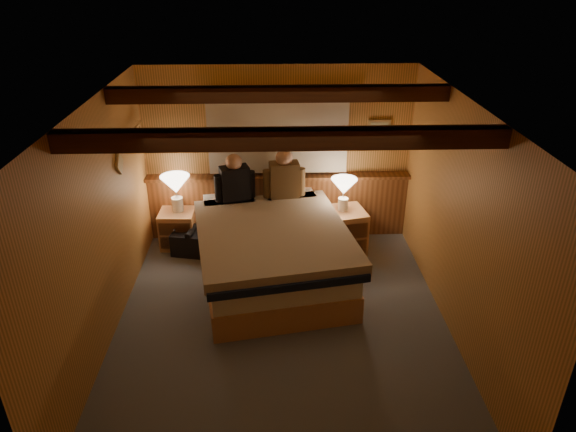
{
  "coord_description": "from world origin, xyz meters",
  "views": [
    {
      "loc": [
        -0.09,
        -4.5,
        3.59
      ],
      "look_at": [
        0.08,
        0.4,
        1.12
      ],
      "focal_mm": 32.0,
      "sensor_mm": 36.0,
      "label": 1
    }
  ],
  "objects_px": {
    "nightstand_left": "(178,229)",
    "lamp_left": "(176,187)",
    "nightstand_right": "(343,232)",
    "duffel_bag": "(193,243)",
    "bed": "(272,252)",
    "person_left": "(235,181)",
    "lamp_right": "(344,188)",
    "person_right": "(284,177)"
  },
  "relations": [
    {
      "from": "nightstand_left",
      "to": "lamp_left",
      "type": "height_order",
      "value": "lamp_left"
    },
    {
      "from": "nightstand_right",
      "to": "duffel_bag",
      "type": "height_order",
      "value": "nightstand_right"
    },
    {
      "from": "nightstand_left",
      "to": "nightstand_right",
      "type": "relative_size",
      "value": 0.79
    },
    {
      "from": "bed",
      "to": "nightstand_left",
      "type": "xyz_separation_m",
      "value": [
        -1.28,
        0.89,
        -0.14
      ]
    },
    {
      "from": "nightstand_right",
      "to": "person_left",
      "type": "distance_m",
      "value": 1.59
    },
    {
      "from": "nightstand_left",
      "to": "lamp_left",
      "type": "xyz_separation_m",
      "value": [
        0.02,
        0.05,
        0.61
      ]
    },
    {
      "from": "nightstand_right",
      "to": "lamp_right",
      "type": "distance_m",
      "value": 0.62
    },
    {
      "from": "nightstand_right",
      "to": "duffel_bag",
      "type": "relative_size",
      "value": 1.12
    },
    {
      "from": "lamp_right",
      "to": "person_left",
      "type": "height_order",
      "value": "person_left"
    },
    {
      "from": "bed",
      "to": "lamp_left",
      "type": "distance_m",
      "value": 1.64
    },
    {
      "from": "nightstand_right",
      "to": "person_right",
      "type": "relative_size",
      "value": 0.95
    },
    {
      "from": "person_right",
      "to": "bed",
      "type": "bearing_deg",
      "value": -108.65
    },
    {
      "from": "nightstand_right",
      "to": "nightstand_left",
      "type": "bearing_deg",
      "value": 162.01
    },
    {
      "from": "nightstand_right",
      "to": "person_left",
      "type": "relative_size",
      "value": 0.99
    },
    {
      "from": "person_right",
      "to": "duffel_bag",
      "type": "xyz_separation_m",
      "value": [
        -1.24,
        -0.17,
        -0.86
      ]
    },
    {
      "from": "bed",
      "to": "person_right",
      "type": "height_order",
      "value": "person_right"
    },
    {
      "from": "nightstand_right",
      "to": "duffel_bag",
      "type": "distance_m",
      "value": 2.03
    },
    {
      "from": "bed",
      "to": "lamp_right",
      "type": "bearing_deg",
      "value": 25.65
    },
    {
      "from": "lamp_right",
      "to": "duffel_bag",
      "type": "relative_size",
      "value": 0.77
    },
    {
      "from": "person_left",
      "to": "nightstand_left",
      "type": "bearing_deg",
      "value": 153.81
    },
    {
      "from": "lamp_left",
      "to": "nightstand_right",
      "type": "bearing_deg",
      "value": -7.55
    },
    {
      "from": "nightstand_left",
      "to": "person_right",
      "type": "xyz_separation_m",
      "value": [
        1.46,
        -0.06,
        0.77
      ]
    },
    {
      "from": "lamp_left",
      "to": "duffel_bag",
      "type": "relative_size",
      "value": 0.88
    },
    {
      "from": "lamp_left",
      "to": "duffel_bag",
      "type": "xyz_separation_m",
      "value": [
        0.2,
        -0.27,
        -0.71
      ]
    },
    {
      "from": "bed",
      "to": "duffel_bag",
      "type": "height_order",
      "value": "bed"
    },
    {
      "from": "nightstand_left",
      "to": "bed",
      "type": "bearing_deg",
      "value": -33.14
    },
    {
      "from": "nightstand_right",
      "to": "person_left",
      "type": "bearing_deg",
      "value": 163.64
    },
    {
      "from": "lamp_left",
      "to": "lamp_right",
      "type": "height_order",
      "value": "lamp_right"
    },
    {
      "from": "bed",
      "to": "person_left",
      "type": "bearing_deg",
      "value": 111.45
    },
    {
      "from": "bed",
      "to": "duffel_bag",
      "type": "relative_size",
      "value": 4.29
    },
    {
      "from": "nightstand_left",
      "to": "person_left",
      "type": "xyz_separation_m",
      "value": [
        0.82,
        -0.13,
        0.76
      ]
    },
    {
      "from": "lamp_left",
      "to": "duffel_bag",
      "type": "distance_m",
      "value": 0.78
    },
    {
      "from": "bed",
      "to": "lamp_right",
      "type": "xyz_separation_m",
      "value": [
        0.95,
        0.68,
        0.53
      ]
    },
    {
      "from": "nightstand_left",
      "to": "nightstand_right",
      "type": "distance_m",
      "value": 2.25
    },
    {
      "from": "lamp_left",
      "to": "bed",
      "type": "bearing_deg",
      "value": -36.52
    },
    {
      "from": "person_left",
      "to": "duffel_bag",
      "type": "bearing_deg",
      "value": 171.43
    },
    {
      "from": "bed",
      "to": "duffel_bag",
      "type": "xyz_separation_m",
      "value": [
        -1.07,
        0.67,
        -0.23
      ]
    },
    {
      "from": "lamp_right",
      "to": "person_right",
      "type": "xyz_separation_m",
      "value": [
        -0.77,
        0.16,
        0.1
      ]
    },
    {
      "from": "person_right",
      "to": "duffel_bag",
      "type": "distance_m",
      "value": 1.52
    },
    {
      "from": "bed",
      "to": "nightstand_right",
      "type": "bearing_deg",
      "value": 23.88
    },
    {
      "from": "nightstand_left",
      "to": "lamp_left",
      "type": "relative_size",
      "value": 1.01
    },
    {
      "from": "duffel_bag",
      "to": "lamp_right",
      "type": "bearing_deg",
      "value": 12.43
    }
  ]
}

